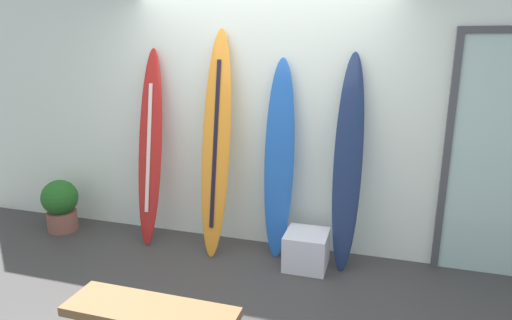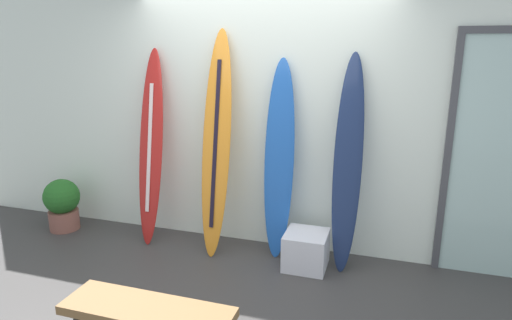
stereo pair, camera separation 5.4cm
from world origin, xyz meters
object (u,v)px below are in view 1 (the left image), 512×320
at_px(surfboard_navy, 348,166).
at_px(surfboard_cobalt, 279,162).
at_px(bench, 151,316).
at_px(surfboard_crimson, 150,150).
at_px(potted_plant, 60,204).
at_px(surfboard_sunset, 216,145).
at_px(glass_door, 510,155).
at_px(display_block_left, 306,250).

bearing_deg(surfboard_navy, surfboard_cobalt, 175.94).
distance_m(surfboard_cobalt, bench, 1.94).
xyz_separation_m(surfboard_crimson, surfboard_navy, (1.99, 0.02, -0.01)).
bearing_deg(potted_plant, surfboard_crimson, 5.03).
xyz_separation_m(surfboard_sunset, surfboard_navy, (1.26, 0.04, -0.12)).
height_order(surfboard_crimson, potted_plant, surfboard_crimson).
bearing_deg(surfboard_crimson, potted_plant, -174.97).
height_order(surfboard_crimson, bench, surfboard_crimson).
height_order(surfboard_navy, glass_door, glass_door).
xyz_separation_m(surfboard_sunset, surfboard_cobalt, (0.61, 0.09, -0.15)).
bearing_deg(potted_plant, surfboard_navy, 2.27).
distance_m(surfboard_sunset, glass_door, 2.60).
bearing_deg(surfboard_crimson, bench, -61.03).
bearing_deg(surfboard_crimson, glass_door, 4.01).
height_order(display_block_left, glass_door, glass_door).
distance_m(potted_plant, bench, 2.67).
relative_size(surfboard_navy, bench, 1.79).
distance_m(glass_door, bench, 3.17).
distance_m(display_block_left, potted_plant, 2.78).
bearing_deg(bench, surfboard_crimson, 118.97).
bearing_deg(surfboard_cobalt, surfboard_navy, -4.06).
bearing_deg(display_block_left, surfboard_cobalt, 147.73).
relative_size(glass_door, bench, 1.97).
height_order(display_block_left, bench, bench).
bearing_deg(surfboard_cobalt, surfboard_crimson, -176.97).
height_order(surfboard_cobalt, potted_plant, surfboard_cobalt).
height_order(glass_door, potted_plant, glass_door).
bearing_deg(surfboard_crimson, display_block_left, -4.60).
distance_m(surfboard_sunset, surfboard_cobalt, 0.63).
xyz_separation_m(surfboard_crimson, display_block_left, (1.66, -0.13, -0.82)).
bearing_deg(glass_door, surfboard_cobalt, -175.33).
bearing_deg(surfboard_navy, display_block_left, -153.92).
distance_m(display_block_left, bench, 1.78).
bearing_deg(surfboard_navy, glass_door, 8.86).
bearing_deg(glass_door, surfboard_navy, -171.14).
xyz_separation_m(surfboard_cobalt, potted_plant, (-2.45, -0.17, -0.63)).
distance_m(glass_door, potted_plant, 4.52).
height_order(potted_plant, bench, potted_plant).
xyz_separation_m(surfboard_cobalt, display_block_left, (0.32, -0.20, -0.77)).
height_order(surfboard_crimson, display_block_left, surfboard_crimson).
height_order(surfboard_sunset, display_block_left, surfboard_sunset).
distance_m(surfboard_navy, bench, 2.13).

